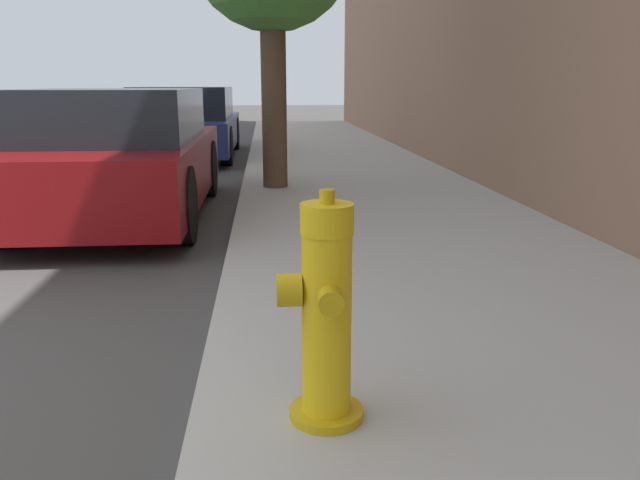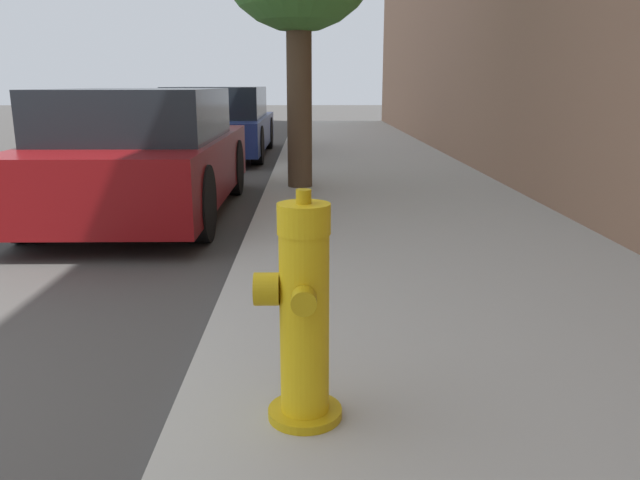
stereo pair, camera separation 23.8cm
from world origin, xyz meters
TOP-DOWN VIEW (x-y plane):
  - sidewalk_slab at (3.16, 0.00)m, footprint 3.07×40.00m
  - fire_hydrant at (2.16, -0.01)m, footprint 0.33×0.34m
  - parked_car_near at (0.43, 4.48)m, footprint 1.75×4.01m
  - parked_car_mid at (0.42, 10.15)m, footprint 1.87×4.46m

SIDE VIEW (x-z plane):
  - sidewalk_slab at x=3.16m, z-range 0.00..0.12m
  - fire_hydrant at x=2.16m, z-range 0.09..0.99m
  - parked_car_mid at x=0.42m, z-range -0.02..1.31m
  - parked_car_near at x=0.43m, z-range -0.01..1.33m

